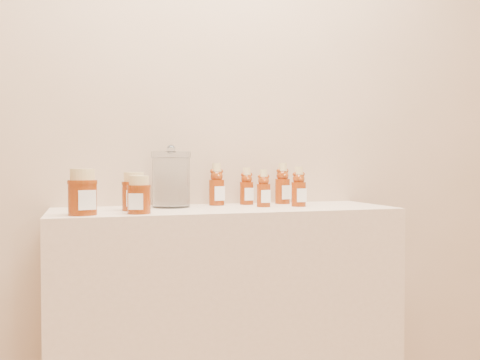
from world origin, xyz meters
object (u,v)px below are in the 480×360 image
object	(u,v)px
display_table	(226,334)
bear_bottle_back_left	(217,181)
bear_bottle_front_left	(264,186)
honey_jar_left	(83,192)
glass_canister	(171,177)

from	to	relation	value
display_table	bear_bottle_back_left	bearing A→B (deg)	90.45
display_table	bear_bottle_back_left	xyz separation A→B (m)	(-0.00, 0.13, 0.54)
display_table	bear_bottle_front_left	bearing A→B (deg)	4.28
bear_bottle_front_left	honey_jar_left	world-z (taller)	bear_bottle_front_left
honey_jar_left	glass_canister	size ratio (longest dim) A/B	0.65
glass_canister	display_table	bearing A→B (deg)	-26.14
display_table	glass_canister	world-z (taller)	glass_canister
bear_bottle_back_left	bear_bottle_front_left	world-z (taller)	bear_bottle_back_left
bear_bottle_back_left	bear_bottle_front_left	size ratio (longest dim) A/B	1.16
honey_jar_left	bear_bottle_back_left	bearing A→B (deg)	8.42
bear_bottle_front_left	honey_jar_left	distance (m)	0.64
bear_bottle_back_left	bear_bottle_front_left	xyz separation A→B (m)	(0.15, -0.12, -0.01)
display_table	honey_jar_left	xyz separation A→B (m)	(-0.49, -0.12, 0.52)
display_table	glass_canister	distance (m)	0.59
bear_bottle_back_left	honey_jar_left	size ratio (longest dim) A/B	1.28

